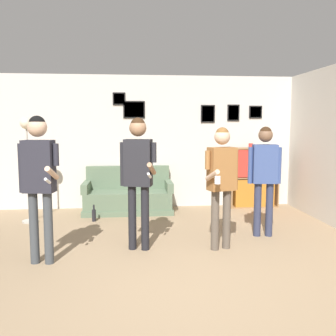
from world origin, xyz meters
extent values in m
plane|color=#937A5B|center=(0.00, 0.00, 0.00)|extent=(20.00, 20.00, 0.00)
cube|color=beige|center=(0.00, 4.19, 1.35)|extent=(8.05, 0.06, 2.70)
cube|color=black|center=(-0.76, 4.15, 2.22)|extent=(0.25, 0.02, 0.25)
cube|color=beige|center=(-0.76, 4.14, 2.22)|extent=(0.21, 0.01, 0.20)
cube|color=black|center=(1.05, 4.15, 1.93)|extent=(0.29, 0.02, 0.36)
cube|color=gray|center=(1.05, 4.14, 1.93)|extent=(0.25, 0.01, 0.31)
cube|color=black|center=(1.59, 4.15, 1.95)|extent=(0.25, 0.02, 0.34)
cube|color=#B2B2BC|center=(1.59, 4.14, 1.95)|extent=(0.21, 0.01, 0.29)
cube|color=black|center=(2.06, 4.15, 1.97)|extent=(0.27, 0.02, 0.26)
cube|color=beige|center=(2.06, 4.14, 1.97)|extent=(0.23, 0.01, 0.21)
cube|color=black|center=(-0.46, 4.15, 2.01)|extent=(0.44, 0.02, 0.34)
cube|color=gray|center=(-0.46, 4.14, 2.01)|extent=(0.39, 0.01, 0.30)
cube|color=#5B7056|center=(-0.60, 3.72, 0.05)|extent=(1.72, 0.80, 0.10)
cube|color=#5B7056|center=(-0.60, 3.72, 0.26)|extent=(1.66, 0.74, 0.32)
cube|color=#5B7056|center=(-0.60, 4.05, 0.65)|extent=(1.66, 0.14, 0.46)
cube|color=#5B7056|center=(-1.40, 3.72, 0.51)|extent=(0.12, 0.74, 0.18)
cube|color=#5B7056|center=(0.20, 3.72, 0.51)|extent=(0.12, 0.74, 0.18)
cube|color=olive|center=(1.51, 3.97, 0.62)|extent=(0.02, 0.30, 1.23)
cube|color=olive|center=(2.48, 3.97, 0.62)|extent=(0.02, 0.30, 1.23)
cube|color=olive|center=(2.00, 4.12, 0.62)|extent=(1.00, 0.01, 1.23)
cube|color=olive|center=(2.00, 3.97, 0.01)|extent=(0.95, 0.30, 0.02)
cube|color=olive|center=(2.00, 3.97, 1.22)|extent=(0.95, 0.30, 0.02)
cube|color=olive|center=(2.00, 3.97, 0.62)|extent=(0.95, 0.30, 0.02)
cube|color=#B77023|center=(2.00, 3.96, 0.31)|extent=(0.82, 0.26, 0.56)
cube|color=red|center=(2.00, 3.96, 0.92)|extent=(0.82, 0.26, 0.56)
cylinder|color=#ADA89E|center=(-2.31, 3.13, 0.01)|extent=(0.28, 0.28, 0.03)
cylinder|color=#ADA89E|center=(-2.31, 3.13, 0.83)|extent=(0.03, 0.03, 1.61)
sphere|color=beige|center=(-2.31, 3.13, 1.73)|extent=(0.21, 0.21, 0.21)
cylinder|color=#3D4247|center=(-1.72, 1.10, 0.45)|extent=(0.11, 0.11, 0.89)
cylinder|color=#3D4247|center=(-1.54, 1.07, 0.45)|extent=(0.11, 0.11, 0.89)
cube|color=#282833|center=(-1.63, 1.08, 1.21)|extent=(0.39, 0.25, 0.63)
sphere|color=#D1A889|center=(-1.63, 1.08, 1.67)|extent=(0.23, 0.23, 0.23)
sphere|color=black|center=(-1.63, 1.08, 1.71)|extent=(0.20, 0.20, 0.20)
cylinder|color=#282833|center=(-1.42, 1.05, 1.35)|extent=(0.07, 0.07, 0.27)
cylinder|color=#D1A889|center=(-1.44, 0.91, 1.15)|extent=(0.11, 0.33, 0.20)
cylinder|color=white|center=(-1.46, 0.76, 1.08)|extent=(0.05, 0.14, 0.09)
cylinder|color=#282833|center=(-1.84, 1.11, 1.19)|extent=(0.07, 0.07, 0.59)
cylinder|color=black|center=(-0.52, 1.51, 0.44)|extent=(0.11, 0.11, 0.89)
cylinder|color=black|center=(-0.34, 1.47, 0.44)|extent=(0.11, 0.11, 0.89)
cube|color=#232328|center=(-0.43, 1.49, 1.20)|extent=(0.40, 0.28, 0.63)
sphere|color=#997051|center=(-0.43, 1.49, 1.66)|extent=(0.23, 0.23, 0.23)
sphere|color=#382314|center=(-0.43, 1.49, 1.70)|extent=(0.19, 0.19, 0.19)
cylinder|color=#232328|center=(-0.22, 1.43, 1.34)|extent=(0.07, 0.07, 0.27)
cylinder|color=#997051|center=(-0.26, 1.29, 1.14)|extent=(0.14, 0.33, 0.19)
cylinder|color=white|center=(-0.30, 1.15, 1.07)|extent=(0.07, 0.15, 0.09)
cylinder|color=#232328|center=(-0.64, 1.54, 1.18)|extent=(0.07, 0.07, 0.59)
cylinder|color=brown|center=(0.60, 1.38, 0.41)|extent=(0.11, 0.11, 0.82)
cylinder|color=brown|center=(0.78, 1.43, 0.41)|extent=(0.11, 0.11, 0.82)
cube|color=#936033|center=(0.69, 1.40, 1.11)|extent=(0.40, 0.29, 0.58)
sphere|color=#D1A889|center=(0.69, 1.40, 1.54)|extent=(0.21, 0.21, 0.21)
sphere|color=brown|center=(0.69, 1.40, 1.58)|extent=(0.18, 0.18, 0.18)
cylinder|color=#936033|center=(0.90, 1.46, 1.09)|extent=(0.07, 0.07, 0.55)
cylinder|color=#936033|center=(0.48, 1.34, 1.24)|extent=(0.07, 0.07, 0.25)
cylinder|color=#D1A889|center=(0.52, 1.21, 1.05)|extent=(0.14, 0.31, 0.18)
cylinder|color=white|center=(0.56, 1.08, 1.01)|extent=(0.08, 0.08, 0.10)
cylinder|color=#2D334C|center=(1.39, 1.95, 0.41)|extent=(0.11, 0.11, 0.82)
cylinder|color=#2D334C|center=(1.57, 1.93, 0.41)|extent=(0.11, 0.11, 0.82)
cube|color=#384C84|center=(1.48, 1.94, 1.12)|extent=(0.38, 0.25, 0.58)
sphere|color=brown|center=(1.48, 1.94, 1.55)|extent=(0.21, 0.21, 0.21)
sphere|color=#382314|center=(1.48, 1.94, 1.59)|extent=(0.18, 0.18, 0.18)
cylinder|color=#384C84|center=(1.70, 1.91, 1.09)|extent=(0.07, 0.07, 0.55)
cylinder|color=#384C84|center=(1.27, 1.97, 1.09)|extent=(0.07, 0.07, 0.55)
cylinder|color=black|center=(-1.20, 3.08, 0.10)|extent=(0.07, 0.07, 0.21)
cylinder|color=black|center=(-1.20, 3.08, 0.25)|extent=(0.03, 0.03, 0.09)
cylinder|color=red|center=(1.92, 3.97, 1.28)|extent=(0.09, 0.09, 0.09)
camera|label=1|loc=(-0.51, -3.51, 1.70)|focal=40.00mm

